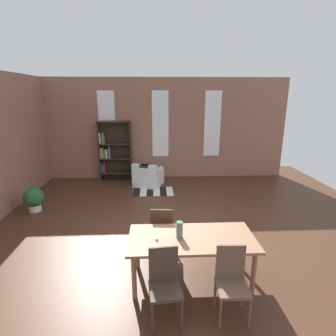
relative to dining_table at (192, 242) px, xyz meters
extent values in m
plane|color=#44291A|center=(-0.36, 1.37, -0.66)|extent=(10.67, 10.67, 0.00)
cube|color=#926251|center=(-0.36, 5.54, 1.02)|extent=(8.59, 0.12, 3.38)
cube|color=white|center=(-2.13, 5.47, 1.19)|extent=(0.55, 0.02, 2.19)
cube|color=white|center=(-0.36, 5.47, 1.19)|extent=(0.55, 0.02, 2.19)
cube|color=white|center=(1.41, 5.47, 1.19)|extent=(0.55, 0.02, 2.19)
cube|color=#8C6248|center=(0.00, 0.00, 0.06)|extent=(1.90, 0.91, 0.04)
cylinder|color=#8C6248|center=(-0.85, -0.36, -0.31)|extent=(0.07, 0.07, 0.71)
cylinder|color=#8C6248|center=(0.85, -0.36, -0.31)|extent=(0.07, 0.07, 0.71)
cylinder|color=#8C6248|center=(-0.85, 0.36, -0.31)|extent=(0.07, 0.07, 0.71)
cylinder|color=#8C6248|center=(0.85, 0.36, -0.31)|extent=(0.07, 0.07, 0.71)
cylinder|color=#4C7266|center=(-0.19, 0.00, 0.21)|extent=(0.10, 0.10, 0.26)
cylinder|color=silver|center=(-0.53, -0.05, 0.10)|extent=(0.04, 0.04, 0.04)
cube|color=brown|center=(0.43, -0.76, -0.21)|extent=(0.41, 0.41, 0.04)
cube|color=brown|center=(0.43, -0.57, 0.04)|extent=(0.38, 0.04, 0.50)
cylinder|color=brown|center=(0.24, -0.93, -0.45)|extent=(0.04, 0.04, 0.43)
cylinder|color=brown|center=(0.60, -0.94, -0.45)|extent=(0.04, 0.04, 0.43)
cylinder|color=brown|center=(0.25, -0.57, -0.45)|extent=(0.04, 0.04, 0.43)
cylinder|color=brown|center=(0.61, -0.58, -0.45)|extent=(0.04, 0.04, 0.43)
cube|color=#3E2C1A|center=(-0.43, 0.76, -0.21)|extent=(0.43, 0.43, 0.04)
cube|color=#3E2C1A|center=(-0.44, 0.57, 0.04)|extent=(0.38, 0.06, 0.50)
cylinder|color=#3E2C1A|center=(-0.23, 0.92, -0.45)|extent=(0.04, 0.04, 0.43)
cylinder|color=#3E2C1A|center=(-0.59, 0.95, -0.45)|extent=(0.04, 0.04, 0.43)
cylinder|color=#3E2C1A|center=(-0.26, 0.56, -0.45)|extent=(0.04, 0.04, 0.43)
cylinder|color=#3E2C1A|center=(-0.62, 0.59, -0.45)|extent=(0.04, 0.04, 0.43)
cube|color=#43322A|center=(-0.43, -0.76, -0.21)|extent=(0.44, 0.44, 0.04)
cube|color=#43322A|center=(-0.44, -0.57, 0.04)|extent=(0.38, 0.07, 0.50)
cylinder|color=#43322A|center=(-0.59, -0.95, -0.45)|extent=(0.04, 0.04, 0.43)
cylinder|color=#43322A|center=(-0.23, -0.92, -0.45)|extent=(0.04, 0.04, 0.43)
cylinder|color=#43322A|center=(-0.62, -0.59, -0.45)|extent=(0.04, 0.04, 0.43)
cylinder|color=#43322A|center=(-0.27, -0.56, -0.45)|extent=(0.04, 0.04, 0.43)
cube|color=#2D2319|center=(-2.39, 5.26, 0.33)|extent=(0.04, 0.33, 1.99)
cube|color=#2D2319|center=(-1.36, 5.26, 0.33)|extent=(0.04, 0.33, 1.99)
cube|color=#2D2319|center=(-1.88, 5.42, 0.33)|extent=(1.08, 0.01, 1.99)
cube|color=#2D2319|center=(-1.88, 5.26, -0.42)|extent=(1.04, 0.33, 0.04)
cube|color=#284C8C|center=(-2.36, 5.26, -0.22)|extent=(0.03, 0.22, 0.35)
cube|color=#284C8C|center=(-2.31, 5.26, -0.26)|extent=(0.04, 0.20, 0.26)
cube|color=#B22D28|center=(-2.27, 5.26, -0.20)|extent=(0.04, 0.17, 0.40)
cube|color=#2D2319|center=(-1.88, 5.26, 0.08)|extent=(1.04, 0.33, 0.04)
cube|color=gold|center=(-2.35, 5.26, 0.27)|extent=(0.05, 0.17, 0.34)
cube|color=gold|center=(-2.29, 5.26, 0.28)|extent=(0.04, 0.19, 0.35)
cube|color=#33724C|center=(-2.24, 5.26, 0.23)|extent=(0.04, 0.23, 0.25)
cube|color=gold|center=(-2.20, 5.26, 0.25)|extent=(0.04, 0.19, 0.30)
cube|color=white|center=(-2.15, 5.26, 0.25)|extent=(0.03, 0.26, 0.29)
cube|color=#33724C|center=(-2.11, 5.26, 0.24)|extent=(0.03, 0.18, 0.28)
cube|color=#8C4C8C|center=(-2.06, 5.26, 0.31)|extent=(0.04, 0.26, 0.41)
cube|color=#2D2319|center=(-1.88, 5.26, 0.58)|extent=(1.04, 0.33, 0.04)
cube|color=white|center=(-2.36, 5.26, 0.77)|extent=(0.04, 0.21, 0.35)
cube|color=#4C4C51|center=(-2.31, 5.26, 0.73)|extent=(0.05, 0.17, 0.25)
cube|color=gold|center=(-2.26, 5.26, 0.77)|extent=(0.03, 0.19, 0.35)
cube|color=#33724C|center=(-2.21, 5.26, 0.72)|extent=(0.03, 0.24, 0.23)
cube|color=#2D2319|center=(-1.88, 5.26, 1.31)|extent=(1.04, 0.33, 0.04)
cube|color=white|center=(-0.76, 4.63, -0.46)|extent=(1.02, 1.02, 0.40)
cube|color=white|center=(-0.87, 4.33, -0.09)|extent=(0.81, 0.42, 0.35)
cube|color=white|center=(-0.44, 4.51, -0.19)|extent=(0.36, 0.72, 0.15)
cube|color=white|center=(-1.08, 4.74, -0.19)|extent=(0.36, 0.72, 0.15)
cube|color=#19382D|center=(-0.87, 4.33, 0.05)|extent=(0.32, 0.26, 0.08)
cylinder|color=silver|center=(-3.57, 2.76, -0.58)|extent=(0.30, 0.30, 0.16)
sphere|color=#235B2D|center=(-3.57, 2.76, -0.31)|extent=(0.48, 0.48, 0.48)
cube|color=black|center=(-1.11, 4.00, -0.66)|extent=(0.20, 0.79, 0.01)
cube|color=silver|center=(-0.91, 4.00, -0.66)|extent=(0.20, 0.79, 0.01)
cube|color=black|center=(-0.71, 4.00, -0.66)|extent=(0.20, 0.79, 0.01)
cube|color=silver|center=(-0.51, 4.00, -0.66)|extent=(0.20, 0.79, 0.01)
cube|color=black|center=(-0.31, 4.00, -0.66)|extent=(0.20, 0.79, 0.01)
cube|color=silver|center=(-0.12, 4.00, -0.66)|extent=(0.20, 0.79, 0.01)
camera|label=1|loc=(-0.53, -3.56, 2.15)|focal=28.48mm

